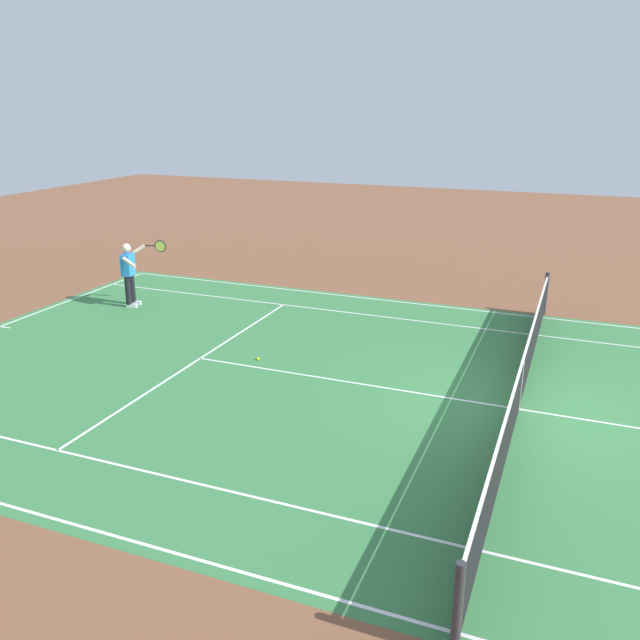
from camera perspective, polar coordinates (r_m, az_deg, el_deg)
name	(u,v)px	position (r m, az deg, el deg)	size (l,w,h in m)	color
ground_plane	(518,409)	(12.08, 16.72, -7.37)	(60.00, 60.00, 0.00)	brown
court_slab	(518,409)	(12.08, 16.72, -7.37)	(24.20, 11.40, 0.00)	#387A42
court_line_markings	(518,409)	(12.08, 16.72, -7.35)	(23.85, 11.05, 0.01)	white
tennis_net	(521,383)	(11.88, 16.94, -5.23)	(0.10, 11.70, 1.08)	#2D2D33
tennis_player_near	(130,271)	(17.74, -16.07, 4.07)	(1.00, 0.85, 1.70)	black
tennis_ball	(258,359)	(13.72, -5.36, -3.35)	(0.07, 0.07, 0.07)	#CCE01E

